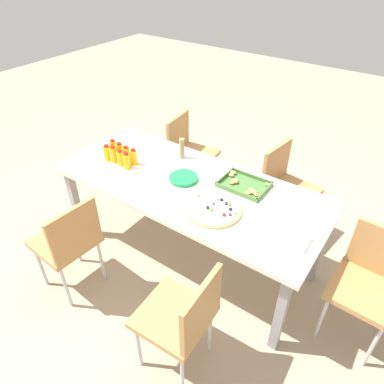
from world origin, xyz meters
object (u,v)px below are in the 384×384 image
chair_far_right (285,184)px  plate_stack (183,178)px  juice_bottle_4 (113,148)px  chair_far_left (188,149)px  juice_bottle_5 (120,151)px  napkin_stack (296,240)px  chair_end (370,279)px  cardboard_tube (182,148)px  juice_bottle_6 (126,154)px  fruit_pizza (214,209)px  juice_bottle_3 (127,161)px  chair_near_right (184,316)px  juice_bottle_2 (120,158)px  juice_bottle_0 (107,153)px  chair_near_left (69,240)px  juice_bottle_7 (134,157)px  snack_tray (244,185)px  party_table (188,190)px  juice_bottle_1 (113,155)px

chair_far_right → plate_stack: size_ratio=3.81×
juice_bottle_4 → chair_far_left: bearing=76.7°
juice_bottle_5 → napkin_stack: 1.56m
chair_end → cardboard_tube: size_ratio=4.84×
juice_bottle_6 → fruit_pizza: size_ratio=0.36×
juice_bottle_3 → chair_near_right: bearing=-33.1°
juice_bottle_2 → juice_bottle_3: (0.07, -0.01, 0.00)m
juice_bottle_0 → juice_bottle_6: 0.16m
fruit_pizza → plate_stack: 0.42m
chair_near_left → juice_bottle_7: bearing=5.5°
chair_end → napkin_stack: chair_end is taller
chair_far_left → juice_bottle_7: size_ratio=6.07×
chair_near_right → snack_tray: chair_near_right is taller
cardboard_tube → chair_end: bearing=-6.4°
juice_bottle_0 → juice_bottle_5: size_ratio=0.96×
juice_bottle_5 → cardboard_tube: bearing=36.4°
juice_bottle_7 → juice_bottle_0: bearing=-161.2°
chair_near_right → juice_bottle_7: bearing=50.9°
chair_near_left → plate_stack: chair_near_left is taller
chair_far_left → juice_bottle_3: (0.04, -0.87, 0.31)m
juice_bottle_5 → snack_tray: (1.02, 0.23, -0.05)m
juice_bottle_7 → plate_stack: juice_bottle_7 is taller
juice_bottle_6 → fruit_pizza: 0.93m
napkin_stack → chair_near_right: bearing=-117.7°
juice_bottle_0 → snack_tray: 1.13m
juice_bottle_2 → juice_bottle_5: (-0.08, 0.07, 0.00)m
party_table → juice_bottle_4: 0.75m
chair_near_right → plate_stack: (-0.59, 0.81, 0.26)m
chair_far_right → juice_bottle_7: size_ratio=6.07×
juice_bottle_4 → cardboard_tube: size_ratio=0.86×
juice_bottle_7 → snack_tray: 0.90m
juice_bottle_2 → fruit_pizza: size_ratio=0.36×
juice_bottle_3 → juice_bottle_7: size_ratio=1.00×
juice_bottle_7 → fruit_pizza: size_ratio=0.36×
chair_end → juice_bottle_0: 2.10m
chair_end → fruit_pizza: chair_end is taller
chair_near_right → juice_bottle_2: juice_bottle_2 is taller
chair_end → juice_bottle_6: juice_bottle_6 is taller
chair_far_left → juice_bottle_0: size_ratio=6.12×
chair_end → plate_stack: (-1.39, -0.08, 0.26)m
juice_bottle_0 → juice_bottle_4: 0.08m
juice_bottle_0 → snack_tray: bearing=15.8°
juice_bottle_5 → chair_far_left: bearing=81.8°
chair_far_right → juice_bottle_0: (-1.21, -0.87, 0.31)m
juice_bottle_0 → plate_stack: bearing=10.1°
juice_bottle_0 → juice_bottle_1: 0.07m
party_table → chair_far_right: bearing=57.7°
chair_far_left → snack_tray: size_ratio=2.40×
juice_bottle_3 → juice_bottle_7: bearing=87.3°
chair_end → napkin_stack: (-0.45, -0.21, 0.25)m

